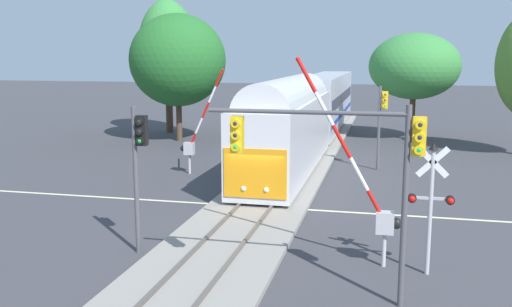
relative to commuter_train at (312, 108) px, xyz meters
name	(u,v)px	position (x,y,z in m)	size (l,w,h in m)	color
ground_plane	(259,207)	(0.00, -17.87, -2.78)	(220.00, 220.00, 0.00)	#3D3D42
road_centre_stripe	(259,207)	(0.00, -17.87, -2.77)	(44.00, 0.20, 0.01)	beige
railway_track	(259,205)	(0.00, -17.87, -2.68)	(4.40, 80.00, 0.32)	gray
commuter_train	(312,108)	(0.00, 0.00, 0.00)	(3.04, 40.34, 5.16)	silver
crossing_gate_near	(374,201)	(5.10, -23.99, -0.66)	(3.45, 0.40, 6.62)	#B7B7BC
crossing_signal_mast	(431,195)	(6.77, -24.38, -0.27)	(1.36, 0.44, 4.11)	#B2B2B7
crossing_gate_far	(192,140)	(-5.26, -11.75, -0.83)	(2.62, 0.40, 5.93)	#B7B7BC
traffic_signal_near_right	(345,153)	(4.33, -26.90, 1.36)	(5.76, 0.38, 5.43)	#4C4C51
traffic_signal_far_side	(382,114)	(5.13, -8.30, 0.53)	(0.53, 0.38, 4.92)	#4C4C51
traffic_signal_median	(139,156)	(-2.60, -24.58, 0.60)	(0.53, 0.38, 5.03)	#4C4C51
pine_left_background	(168,51)	(-13.12, 4.54, 4.25)	(5.07, 5.07, 11.35)	#4C3828
oak_behind_train	(178,60)	(-10.48, -0.06, 3.51)	(7.43, 7.43, 9.85)	#4C3828
elm_centre_background	(414,66)	(7.39, 4.68, 3.03)	(7.07, 7.07, 8.41)	#4C3828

